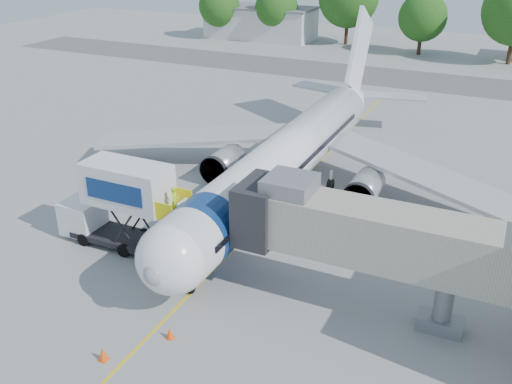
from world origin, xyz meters
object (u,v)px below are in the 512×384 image
at_px(catering_hiloader, 120,205).
at_px(ground_tug, 105,355).
at_px(aircraft, 289,156).
at_px(jet_bridge, 356,232).

xyz_separation_m(catering_hiloader, ground_tug, (5.79, -9.01, -2.03)).
height_order(aircraft, jet_bridge, aircraft).
height_order(aircraft, catering_hiloader, aircraft).
xyz_separation_m(aircraft, jet_bridge, (7.99, -11.12, 1.39)).
bearing_deg(ground_tug, jet_bridge, 35.14).
distance_m(aircraft, jet_bridge, 13.77).
distance_m(jet_bridge, ground_tug, 12.89).
height_order(catering_hiloader, ground_tug, catering_hiloader).
bearing_deg(ground_tug, catering_hiloader, 111.09).
relative_size(aircraft, jet_bridge, 2.71).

